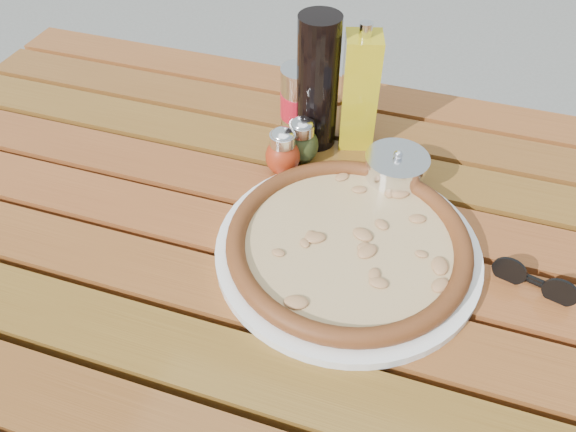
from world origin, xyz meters
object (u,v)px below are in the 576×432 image
(table, at_px, (284,275))
(olive_oil_cruet, at_px, (359,91))
(parmesan_tin, at_px, (395,172))
(sunglasses, at_px, (534,281))
(pepper_shaker, at_px, (283,152))
(soda_can, at_px, (300,102))
(oregano_shaker, at_px, (302,141))
(dark_bottle, at_px, (318,83))
(plate, at_px, (347,250))
(pizza, at_px, (348,242))

(table, bearing_deg, olive_oil_cruet, 80.96)
(parmesan_tin, relative_size, sunglasses, 1.14)
(pepper_shaker, distance_m, olive_oil_cruet, 0.16)
(soda_can, bearing_deg, oregano_shaker, -71.13)
(soda_can, xyz_separation_m, sunglasses, (0.39, -0.24, -0.04))
(oregano_shaker, bearing_deg, pepper_shaker, -118.79)
(oregano_shaker, relative_size, sunglasses, 0.74)
(dark_bottle, bearing_deg, sunglasses, -31.58)
(table, distance_m, plate, 0.12)
(pepper_shaker, distance_m, soda_can, 0.11)
(olive_oil_cruet, bearing_deg, oregano_shaker, -131.72)
(plate, height_order, pizza, pizza)
(parmesan_tin, bearing_deg, pepper_shaker, -174.39)
(pepper_shaker, relative_size, oregano_shaker, 1.00)
(table, distance_m, pepper_shaker, 0.19)
(pizza, bearing_deg, dark_bottle, 115.91)
(pepper_shaker, xyz_separation_m, olive_oil_cruet, (0.09, 0.11, 0.06))
(plate, relative_size, soda_can, 3.00)
(pizza, xyz_separation_m, pepper_shaker, (-0.14, 0.14, 0.02))
(pizza, height_order, dark_bottle, dark_bottle)
(sunglasses, bearing_deg, soda_can, 163.62)
(pizza, distance_m, dark_bottle, 0.27)
(table, bearing_deg, plate, 3.12)
(oregano_shaker, distance_m, sunglasses, 0.39)
(pizza, relative_size, dark_bottle, 1.57)
(olive_oil_cruet, relative_size, sunglasses, 1.89)
(table, xyz_separation_m, soda_can, (-0.06, 0.25, 0.13))
(pizza, relative_size, soda_can, 2.87)
(plate, bearing_deg, dark_bottle, 115.91)
(table, height_order, dark_bottle, dark_bottle)
(sunglasses, bearing_deg, plate, -161.63)
(oregano_shaker, distance_m, dark_bottle, 0.09)
(dark_bottle, xyz_separation_m, olive_oil_cruet, (0.06, 0.02, -0.01))
(oregano_shaker, xyz_separation_m, olive_oil_cruet, (0.07, 0.08, 0.06))
(pepper_shaker, bearing_deg, olive_oil_cruet, 51.89)
(plate, distance_m, parmesan_tin, 0.16)
(pepper_shaker, xyz_separation_m, soda_can, (-0.01, 0.11, 0.02))
(pizza, bearing_deg, soda_can, 120.23)
(pizza, relative_size, parmesan_tin, 2.71)
(oregano_shaker, distance_m, parmesan_tin, 0.16)
(table, distance_m, oregano_shaker, 0.21)
(dark_bottle, bearing_deg, olive_oil_cruet, 17.56)
(table, xyz_separation_m, pepper_shaker, (-0.05, 0.14, 0.11))
(plate, distance_m, pepper_shaker, 0.20)
(pizza, bearing_deg, plate, 90.00)
(parmesan_tin, bearing_deg, table, -127.99)
(table, distance_m, pizza, 0.13)
(parmesan_tin, bearing_deg, olive_oil_cruet, 130.71)
(table, relative_size, pepper_shaker, 17.07)
(pepper_shaker, distance_m, sunglasses, 0.40)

